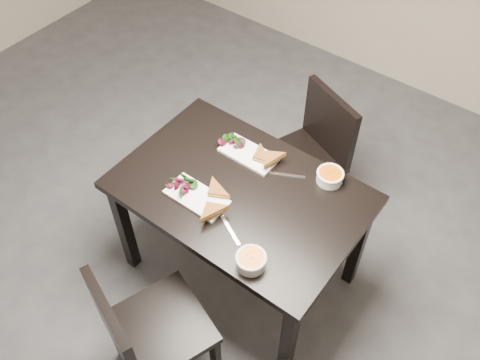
{
  "coord_description": "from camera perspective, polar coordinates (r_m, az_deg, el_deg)",
  "views": [
    {
      "loc": [
        1.44,
        -0.98,
        2.68
      ],
      "look_at": [
        0.48,
        0.3,
        0.82
      ],
      "focal_mm": 38.74,
      "sensor_mm": 36.0,
      "label": 1
    }
  ],
  "objects": [
    {
      "name": "ground",
      "position": [
        3.2,
        -10.2,
        -8.96
      ],
      "size": [
        5.0,
        5.0,
        0.0
      ],
      "primitive_type": "plane",
      "color": "#47474C",
      "rests_on": "ground"
    },
    {
      "name": "salad_near",
      "position": [
        2.5,
        -6.57,
        -0.4
      ],
      "size": [
        0.1,
        0.09,
        0.04
      ],
      "primitive_type": null,
      "color": "black",
      "rests_on": "plate_near"
    },
    {
      "name": "chair_far",
      "position": [
        3.09,
        7.84,
        3.27
      ],
      "size": [
        0.55,
        0.55,
        0.85
      ],
      "rotation": [
        0.0,
        0.0,
        -0.38
      ],
      "color": "black",
      "rests_on": "ground"
    },
    {
      "name": "plate_near",
      "position": [
        2.48,
        -4.79,
        -1.9
      ],
      "size": [
        0.31,
        0.15,
        0.02
      ],
      "primitive_type": "cube",
      "color": "white",
      "rests_on": "table"
    },
    {
      "name": "table",
      "position": [
        2.59,
        -0.0,
        -2.44
      ],
      "size": [
        1.2,
        0.8,
        0.75
      ],
      "color": "black",
      "rests_on": "ground"
    },
    {
      "name": "soup_bowl_near",
      "position": [
        2.24,
        1.22,
        -8.82
      ],
      "size": [
        0.14,
        0.14,
        0.06
      ],
      "color": "white",
      "rests_on": "table"
    },
    {
      "name": "sandwich_far",
      "position": [
        2.6,
        1.94,
        2.53
      ],
      "size": [
        0.17,
        0.14,
        0.05
      ],
      "primitive_type": null,
      "rotation": [
        0.0,
        0.0,
        0.24
      ],
      "color": "#AF6324",
      "rests_on": "plate_far"
    },
    {
      "name": "chair_near",
      "position": [
        2.45,
        -10.57,
        -16.06
      ],
      "size": [
        0.54,
        0.54,
        0.85
      ],
      "rotation": [
        0.0,
        0.0,
        -0.35
      ],
      "color": "black",
      "rests_on": "ground"
    },
    {
      "name": "cutlery_near",
      "position": [
        2.36,
        -1.07,
        -5.56
      ],
      "size": [
        0.17,
        0.09,
        0.0
      ],
      "primitive_type": "cube",
      "rotation": [
        0.0,
        0.0,
        -0.46
      ],
      "color": "silver",
      "rests_on": "table"
    },
    {
      "name": "cutlery_far",
      "position": [
        2.58,
        5.23,
        0.55
      ],
      "size": [
        0.17,
        0.1,
        0.0
      ],
      "primitive_type": "cube",
      "rotation": [
        0.0,
        0.0,
        0.47
      ],
      "color": "silver",
      "rests_on": "table"
    },
    {
      "name": "sandwich_near",
      "position": [
        2.43,
        -3.44,
        -1.92
      ],
      "size": [
        0.19,
        0.17,
        0.05
      ],
      "primitive_type": null,
      "rotation": [
        0.0,
        0.0,
        0.48
      ],
      "color": "#AF6324",
      "rests_on": "plate_near"
    },
    {
      "name": "soup_bowl_far",
      "position": [
        2.56,
        9.88,
        0.44
      ],
      "size": [
        0.13,
        0.13,
        0.06
      ],
      "color": "white",
      "rests_on": "table"
    },
    {
      "name": "plate_far",
      "position": [
        2.66,
        0.97,
        2.87
      ],
      "size": [
        0.3,
        0.15,
        0.01
      ],
      "primitive_type": "cube",
      "color": "white",
      "rests_on": "table"
    },
    {
      "name": "salad_far",
      "position": [
        2.68,
        -0.74,
        4.21
      ],
      "size": [
        0.09,
        0.08,
        0.04
      ],
      "primitive_type": null,
      "color": "black",
      "rests_on": "plate_far"
    }
  ]
}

